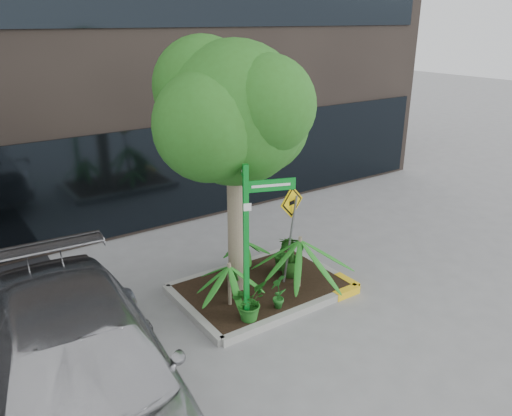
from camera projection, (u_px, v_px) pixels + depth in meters
ground at (262, 301)px, 9.80m from camera, size 80.00×80.00×0.00m
planter at (264, 287)px, 10.10m from camera, size 3.35×2.36×0.15m
tree at (234, 114)px, 8.80m from camera, size 3.31×2.93×4.96m
palm_front at (300, 240)px, 9.70m from camera, size 1.22×1.22×1.35m
palm_left at (229, 266)px, 9.13m from camera, size 0.96×0.96×1.07m
palm_back at (245, 242)px, 10.66m from camera, size 0.70×0.70×0.78m
parked_car at (83, 378)px, 6.44m from camera, size 2.84×6.04×1.70m
shrub_a at (249, 302)px, 8.85m from camera, size 0.85×0.85×0.69m
shrub_b at (291, 256)px, 10.33m from camera, size 0.71×0.71×0.90m
shrub_c at (278, 291)px, 9.20m from camera, size 0.50×0.50×0.68m
shrub_d at (283, 253)px, 10.61m from camera, size 0.57×0.57×0.74m
street_sign_post at (249, 230)px, 8.32m from camera, size 0.85×1.10×3.05m
cattle_sign at (291, 219)px, 9.60m from camera, size 0.64×0.31×2.11m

